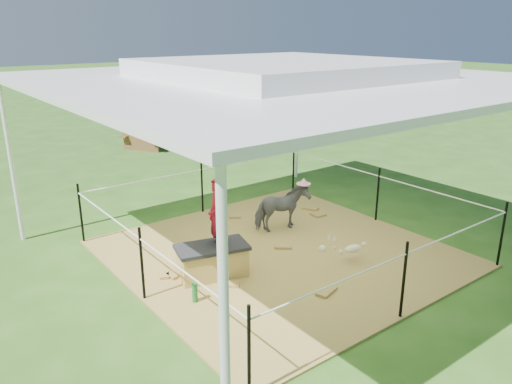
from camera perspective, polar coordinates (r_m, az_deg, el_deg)
ground at (r=7.75m, az=2.71°, el=-7.09°), size 90.00×90.00×0.00m
hay_patch at (r=7.74m, az=2.71°, el=-6.99°), size 4.60×4.60×0.03m
canopy_tent at (r=7.03m, az=3.04°, el=13.16°), size 6.30×6.30×2.90m
rope_fence at (r=7.49m, az=2.78°, el=-2.64°), size 4.54×4.54×1.00m
straw_bale at (r=6.98m, az=-5.01°, el=-8.01°), size 1.00×0.68×0.41m
dark_cloth at (r=6.88m, az=-5.06°, el=-6.30°), size 1.07×0.74×0.05m
woman at (r=6.73m, az=-4.47°, el=-2.03°), size 0.36×0.46×1.10m
green_bottle at (r=6.42m, az=-7.01°, el=-11.32°), size 0.09×0.09×0.25m
pony at (r=8.41m, az=2.96°, el=-1.89°), size 0.98×0.56×0.78m
pink_hat at (r=8.27m, az=3.01°, el=1.01°), size 0.24×0.24×0.11m
foal at (r=7.48m, az=11.04°, el=-6.18°), size 0.90×0.60×0.46m
trash_barrel at (r=13.97m, az=-2.61°, el=6.26°), size 0.71×0.71×0.84m
picnic_table_near at (r=15.00m, az=-11.72°, el=6.42°), size 2.00×1.85×0.68m
picnic_table_far at (r=18.00m, az=-4.54°, el=8.68°), size 1.73×1.32×0.68m
distant_person at (r=15.11m, az=-11.84°, el=7.69°), size 0.64×0.50×1.29m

